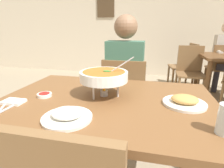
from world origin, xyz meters
TOP-DOWN VIEW (x-y plane):
  - cafe_rear_partition at (0.00, 3.76)m, footprint 10.00×0.10m
  - picture_frame_hung at (-0.96, 3.70)m, footprint 0.44×0.03m
  - dining_table_main at (0.00, 0.00)m, footprint 1.31×0.90m
  - chair_diner_main at (-0.00, 0.74)m, footprint 0.44×0.44m
  - diner_main at (0.00, 0.77)m, footprint 0.40×0.45m
  - curry_bowl at (-0.03, 0.05)m, footprint 0.33×0.30m
  - rice_plate at (-0.12, -0.29)m, footprint 0.24×0.24m
  - appetizer_plate at (0.45, 0.02)m, footprint 0.24×0.24m
  - sauce_dish at (-0.40, -0.05)m, footprint 0.09×0.09m
  - napkin_folded at (-0.51, -0.18)m, footprint 0.12×0.08m
  - fork_utensil at (-0.53, -0.23)m, footprint 0.08×0.16m
  - spoon_utensil at (-0.48, -0.23)m, footprint 0.02×0.17m
  - chair_bg_middle at (1.54, 2.68)m, footprint 0.45×0.45m
  - chair_bg_right at (0.93, 2.79)m, footprint 0.50×0.50m
  - chair_bg_window at (0.91, 2.25)m, footprint 0.44×0.44m

SIDE VIEW (x-z plane):
  - chair_diner_main at x=0.00m, z-range 0.06..0.96m
  - chair_bg_middle at x=1.54m, z-range 0.06..0.96m
  - chair_bg_right at x=0.93m, z-range 0.06..0.96m
  - chair_bg_window at x=0.91m, z-range 0.06..0.96m
  - dining_table_main at x=0.00m, z-range 0.28..1.05m
  - diner_main at x=0.00m, z-range 0.09..1.40m
  - fork_utensil at x=-0.53m, z-range 0.77..0.78m
  - spoon_utensil at x=-0.48m, z-range 0.77..0.78m
  - napkin_folded at x=-0.51m, z-range 0.77..0.79m
  - sauce_dish at x=-0.40m, z-range 0.77..0.79m
  - rice_plate at x=-0.12m, z-range 0.76..0.82m
  - appetizer_plate at x=0.45m, z-range 0.76..0.82m
  - curry_bowl at x=-0.03m, z-range 0.77..1.03m
  - cafe_rear_partition at x=0.00m, z-range 0.00..3.00m
  - picture_frame_hung at x=-0.96m, z-range 1.45..2.01m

